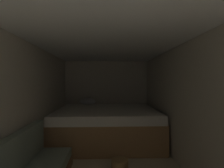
% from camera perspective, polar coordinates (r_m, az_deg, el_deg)
% --- Properties ---
extents(wall_back, '(2.60, 0.05, 2.08)m').
position_cam_1_polar(wall_back, '(5.33, -1.86, -3.68)').
color(wall_back, beige).
rests_on(wall_back, ground).
extents(wall_left, '(0.05, 5.49, 2.08)m').
position_cam_1_polar(wall_left, '(2.86, -28.23, -7.55)').
color(wall_left, beige).
rests_on(wall_left, ground).
extents(wall_right, '(0.05, 5.49, 2.08)m').
position_cam_1_polar(wall_right, '(2.89, 24.88, -7.46)').
color(wall_right, beige).
rests_on(wall_right, ground).
extents(ceiling_slab, '(2.60, 5.49, 0.05)m').
position_cam_1_polar(ceiling_slab, '(2.63, -1.57, 15.21)').
color(ceiling_slab, white).
rests_on(ceiling_slab, wall_left).
extents(bed, '(2.38, 2.00, 0.98)m').
position_cam_1_polar(bed, '(4.37, -1.84, -13.21)').
color(bed, '#9E7247').
rests_on(bed, ground).
extents(wicker_basket, '(0.27, 0.27, 0.22)m').
position_cam_1_polar(wicker_basket, '(3.04, 2.54, -25.39)').
color(wicker_basket, olive).
rests_on(wicker_basket, ground).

